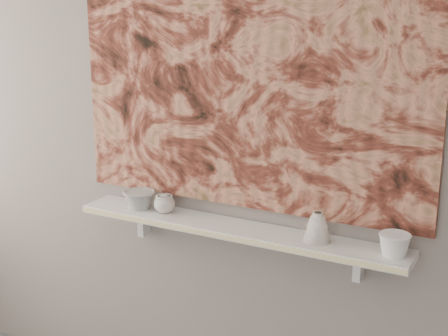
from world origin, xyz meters
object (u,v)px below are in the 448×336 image
Objects in this scene: cup_cream at (164,204)px; bowl_white at (394,244)px; painting at (245,70)px; bowl_grey at (139,199)px; shelf at (235,229)px; bell_vessel at (317,227)px.

cup_cream is 0.96m from bowl_white.
bowl_grey is (-0.46, -0.08, -0.57)m from painting.
cup_cream is (0.13, 0.00, 0.00)m from bowl_grey.
cup_cream is at bearing 0.00° from bowl_grey.
cup_cream is (-0.33, -0.08, -0.57)m from painting.
shelf is at bearing 180.00° from bowl_white.
bowl_white is (1.09, 0.00, 0.00)m from bowl_grey.
cup_cream is 0.79× the size of bell_vessel.
cup_cream is at bearing 180.00° from shelf.
shelf is 10.05× the size of bowl_grey.
shelf is 12.44× the size of bell_vessel.
shelf is at bearing 0.00° from cup_cream.
bell_vessel reaches higher than shelf.
bell_vessel is at bearing -13.19° from painting.
painting is 0.85m from bowl_white.
shelf is 0.63m from bowl_white.
bowl_grey is (-0.46, 0.00, 0.06)m from shelf.
bell_vessel reaches higher than bowl_grey.
painting is 16.87× the size of cup_cream.
painting is at bearing 9.87° from bowl_grey.
painting is 13.28× the size of bowl_white.
bowl_white is at bearing 0.00° from shelf.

